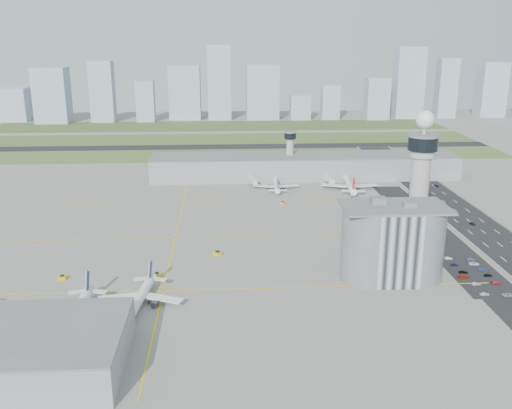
{
  "coord_description": "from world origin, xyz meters",
  "views": [
    {
      "loc": [
        -15.42,
        -234.58,
        96.59
      ],
      "look_at": [
        0.0,
        35.0,
        15.0
      ],
      "focal_mm": 40.0,
      "sensor_mm": 36.0,
      "label": 1
    }
  ],
  "objects": [
    {
      "name": "highway",
      "position": [
        115.0,
        0.0,
        0.05
      ],
      "size": [
        28.0,
        500.0,
        0.1
      ],
      "primitive_type": "cube",
      "color": "black",
      "rests_on": "ground"
    },
    {
      "name": "skyline_bldg_15",
      "position": [
        302.83,
        435.54,
        31.7
      ],
      "size": [
        30.25,
        24.2,
        63.4
      ],
      "primitive_type": "cube",
      "color": "#9EADC1",
      "rests_on": "ground"
    },
    {
      "name": "car_lot_2",
      "position": [
        82.19,
        -24.19,
        0.65
      ],
      "size": [
        4.83,
        2.55,
        1.29
      ],
      "primitive_type": "imported",
      "rotation": [
        0.0,
        0.0,
        1.66
      ],
      "color": "#B02B0F",
      "rests_on": "ground"
    },
    {
      "name": "car_lot_4",
      "position": [
        83.17,
        -11.88,
        0.54
      ],
      "size": [
        3.35,
        1.8,
        1.08
      ],
      "primitive_type": "imported",
      "rotation": [
        0.0,
        0.0,
        1.4
      ],
      "color": "navy",
      "rests_on": "ground"
    },
    {
      "name": "skyline_bldg_10",
      "position": [
        73.27,
        423.68,
        13.87
      ],
      "size": [
        23.01,
        18.41,
        27.75
      ],
      "primitive_type": "cube",
      "color": "#9EADC1",
      "rests_on": "ground"
    },
    {
      "name": "skyline_bldg_5",
      "position": [
        -150.11,
        419.66,
        33.44
      ],
      "size": [
        25.49,
        20.39,
        66.89
      ],
      "primitive_type": "cube",
      "color": "#9EADC1",
      "rests_on": "ground"
    },
    {
      "name": "ground",
      "position": [
        0.0,
        0.0,
        0.0
      ],
      "size": [
        1000.0,
        1000.0,
        0.0
      ],
      "primitive_type": "plane",
      "color": "gray"
    },
    {
      "name": "jet_bridge_near_1",
      "position": [
        -83.0,
        -61.0,
        2.85
      ],
      "size": [
        5.39,
        14.31,
        5.7
      ],
      "primitive_type": null,
      "rotation": [
        0.0,
        0.0,
        1.4
      ],
      "color": "silver",
      "rests_on": "ground"
    },
    {
      "name": "control_tower",
      "position": [
        72.0,
        8.0,
        35.04
      ],
      "size": [
        14.0,
        14.0,
        64.5
      ],
      "color": "#ADAAA5",
      "rests_on": "ground"
    },
    {
      "name": "skyline_bldg_14",
      "position": [
        244.74,
        426.38,
        34.37
      ],
      "size": [
        21.59,
        17.28,
        68.75
      ],
      "primitive_type": "cube",
      "color": "#9EADC1",
      "rests_on": "ground"
    },
    {
      "name": "jet_bridge_near_2",
      "position": [
        -53.0,
        -61.0,
        2.85
      ],
      "size": [
        5.39,
        14.31,
        5.7
      ],
      "primitive_type": null,
      "rotation": [
        0.0,
        0.0,
        1.4
      ],
      "color": "silver",
      "rests_on": "ground"
    },
    {
      "name": "barrier_left",
      "position": [
        101.0,
        0.0,
        0.6
      ],
      "size": [
        0.6,
        500.0,
        1.2
      ],
      "primitive_type": "cube",
      "color": "#9E9E99",
      "rests_on": "ground"
    },
    {
      "name": "grass_strip_0",
      "position": [
        -20.0,
        225.0,
        0.04
      ],
      "size": [
        480.0,
        50.0,
        0.08
      ],
      "primitive_type": "cube",
      "color": "#4F6F34",
      "rests_on": "ground"
    },
    {
      "name": "car_hw_2",
      "position": [
        122.94,
        118.1,
        0.56
      ],
      "size": [
        2.35,
        4.26,
        1.13
      ],
      "primitive_type": "imported",
      "rotation": [
        0.0,
        0.0,
        0.12
      ],
      "color": "#13124C",
      "rests_on": "ground"
    },
    {
      "name": "skyline_bldg_6",
      "position": [
        -102.68,
        417.9,
        22.6
      ],
      "size": [
        20.04,
        16.03,
        45.2
      ],
      "primitive_type": "cube",
      "color": "#9EADC1",
      "rests_on": "ground"
    },
    {
      "name": "skyline_bldg_9",
      "position": [
        30.27,
        432.32,
        31.06
      ],
      "size": [
        36.96,
        29.57,
        62.11
      ],
      "primitive_type": "cube",
      "color": "#9EADC1",
      "rests_on": "ground"
    },
    {
      "name": "car_lot_10",
      "position": [
        92.21,
        -11.51,
        0.65
      ],
      "size": [
        4.77,
        2.43,
        1.29
      ],
      "primitive_type": "imported",
      "rotation": [
        0.0,
        0.0,
        1.51
      ],
      "color": "white",
      "rests_on": "ground"
    },
    {
      "name": "secondary_tower",
      "position": [
        30.0,
        150.0,
        18.8
      ],
      "size": [
        8.6,
        8.6,
        31.9
      ],
      "color": "#ADAAA5",
      "rests_on": "ground"
    },
    {
      "name": "skyline_bldg_4",
      "position": [
        -204.47,
        415.19,
        30.18
      ],
      "size": [
        35.81,
        28.65,
        60.36
      ],
      "primitive_type": "cube",
      "color": "#9EADC1",
      "rests_on": "ground"
    },
    {
      "name": "tug_4",
      "position": [
        18.55,
        84.28,
        0.82
      ],
      "size": [
        3.43,
        3.3,
        1.65
      ],
      "primitive_type": null,
      "rotation": [
        0.0,
        0.0,
        -2.25
      ],
      "color": "orange",
      "rests_on": "ground"
    },
    {
      "name": "skyline_bldg_12",
      "position": [
        162.17,
        421.29,
        23.44
      ],
      "size": [
        26.14,
        20.92,
        46.89
      ],
      "primitive_type": "cube",
      "color": "#9EADC1",
      "rests_on": "ground"
    },
    {
      "name": "airplane_far_a",
      "position": [
        17.89,
        118.95,
        4.82
      ],
      "size": [
        30.66,
        35.61,
        9.64
      ],
      "primitive_type": null,
      "rotation": [
        0.0,
        0.0,
        1.53
      ],
      "color": "white",
      "rests_on": "ground"
    },
    {
      "name": "car_lot_7",
      "position": [
        93.02,
        -30.94,
        0.64
      ],
      "size": [
        4.55,
        2.11,
        1.29
      ],
      "primitive_type": "imported",
      "rotation": [
        0.0,
        0.0,
        1.64
      ],
      "color": "#B52435",
      "rests_on": "ground"
    },
    {
      "name": "tug_3",
      "position": [
        -19.07,
        6.26,
        1.04
      ],
      "size": [
        4.18,
        4.34,
        2.09
      ],
      "primitive_type": null,
      "rotation": [
        0.0,
        0.0,
        -2.46
      ],
      "color": "gold",
      "rests_on": "ground"
    },
    {
      "name": "taxiway_line_h_2",
      "position": [
        -40.0,
        90.0,
        0.01
      ],
      "size": [
        260.0,
        0.6,
        0.01
      ],
      "primitive_type": "cube",
      "color": "yellow",
      "rests_on": "ground"
    },
    {
      "name": "car_lot_5",
      "position": [
        83.46,
        -4.54,
        0.55
      ],
      "size": [
        3.33,
        1.21,
        1.09
      ],
      "primitive_type": "imported",
      "rotation": [
        0.0,
        0.0,
        1.59
      ],
      "color": "silver",
      "rests_on": "ground"
    },
    {
      "name": "car_lot_6",
      "position": [
        92.02,
        -42.23,
        0.63
      ],
      "size": [
        4.72,
        2.48,
        1.27
      ],
      "primitive_type": "imported",
      "rotation": [
        0.0,
        0.0,
        1.66
      ],
      "color": "#A4A6AB",
      "rests_on": "ground"
    },
    {
      "name": "airplane_near_c",
      "position": [
        -47.23,
        -41.94,
        5.32
      ],
      "size": [
        36.69,
        41.66,
        10.65
      ],
      "primitive_type": null,
      "rotation": [
        0.0,
        0.0,
        -1.69
      ],
      "color": "white",
      "rests_on": "ground"
    },
    {
      "name": "grass_strip_1",
      "position": [
        -20.0,
        300.0,
        0.04
      ],
      "size": [
        480.0,
        60.0,
        0.08
      ],
      "primitive_type": "cube",
      "color": "#4C622E",
      "rests_on": "ground"
    },
    {
      "name": "car_lot_8",
      "position": [
        92.82,
        -23.58,
        0.59
      ],
      "size": [
        3.54,
        1.66,
        1.17
      ],
      "primitive_type": "imported",
      "rotation": [
        0.0,
        0.0,
        1.65
      ],
      "color": "black",
      "rests_on": "ground"
    },
    {
      "name": "tug_1",
      "position": [
        -89.83,
        -40.51,
        1.04
      ],
      "size": [
        2.75,
        3.78,
        2.09
      ],
      "primitive_type": null,
      "rotation": [
        0.0,
        0.0,
        0.08
      ],
      "color": "orange",
      "rests_on": "ground"
    },
    {
      "name": "car_lot_1",
      "position": [
        84.19,
        -31.62,
        0.58
      ],
      "size": [
        3.63,
        1.6,
        1.16
      ],
      "primitive_type": "imported",
      "rotation": [
        0.0,
        0.0,
        1.68
      ],
      "color": "#979898",
      "rests_on": "ground"
    },
    {
      "name": "taxiway_line_v",
      "position": [
        -40.0,
        30.0,
        0.01
      ],
      "size": [
        0.6,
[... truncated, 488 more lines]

